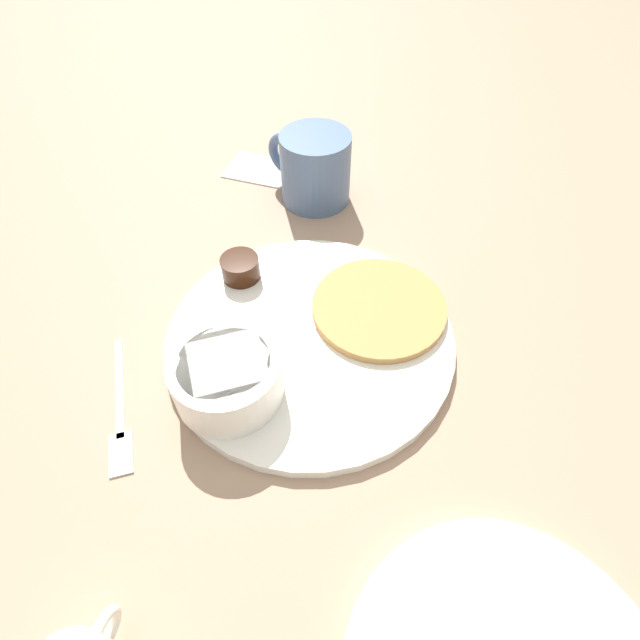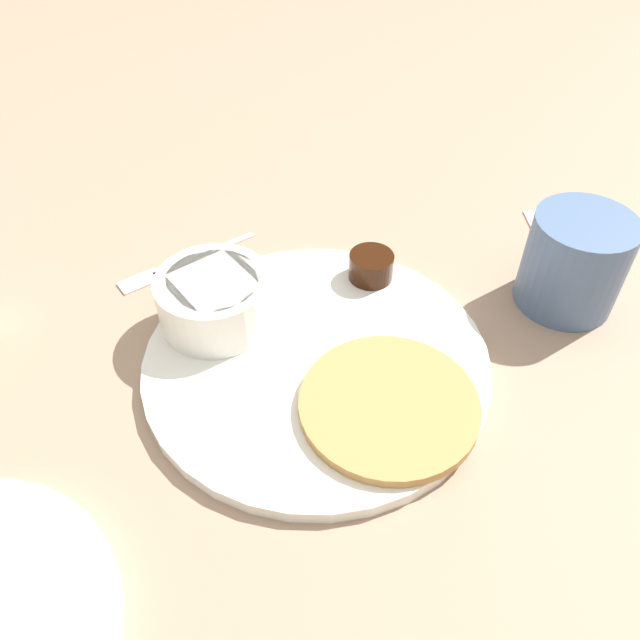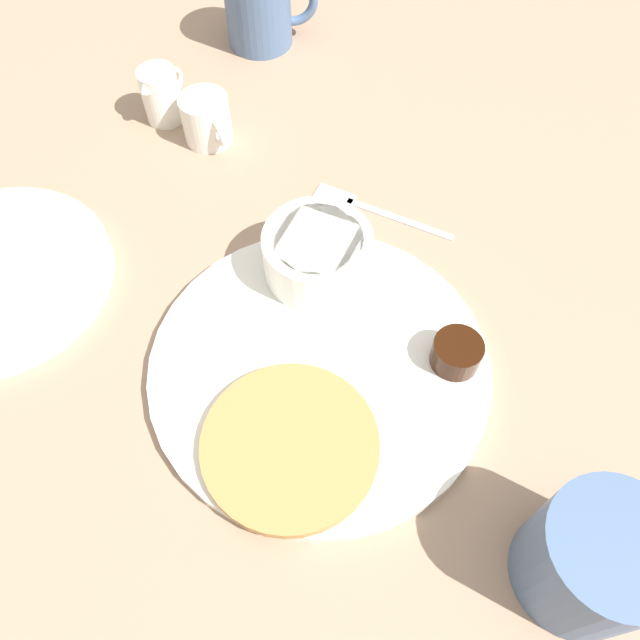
{
  "view_description": "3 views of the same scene",
  "coord_description": "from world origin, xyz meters",
  "px_view_note": "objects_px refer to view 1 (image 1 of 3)",
  "views": [
    {
      "loc": [
        -0.04,
        0.31,
        0.4
      ],
      "look_at": [
        -0.01,
        -0.0,
        0.03
      ],
      "focal_mm": 28.0,
      "sensor_mm": 36.0,
      "label": 1
    },
    {
      "loc": [
        -0.34,
        0.09,
        0.4
      ],
      "look_at": [
        0.0,
        -0.0,
        0.05
      ],
      "focal_mm": 35.0,
      "sensor_mm": 36.0,
      "label": 2
    },
    {
      "loc": [
        -0.17,
        -0.19,
        0.48
      ],
      "look_at": [
        0.02,
        0.02,
        0.04
      ],
      "focal_mm": 35.0,
      "sensor_mm": 36.0,
      "label": 3
    }
  ],
  "objects_px": {
    "plate": "(310,338)",
    "coffee_mug": "(314,168)",
    "bowl": "(227,376)",
    "fork": "(120,418)"
  },
  "relations": [
    {
      "from": "bowl",
      "to": "fork",
      "type": "bearing_deg",
      "value": 17.8
    },
    {
      "from": "coffee_mug",
      "to": "fork",
      "type": "bearing_deg",
      "value": 67.96
    },
    {
      "from": "plate",
      "to": "fork",
      "type": "height_order",
      "value": "plate"
    },
    {
      "from": "bowl",
      "to": "coffee_mug",
      "type": "xyz_separation_m",
      "value": [
        -0.04,
        -0.32,
        0.01
      ]
    },
    {
      "from": "plate",
      "to": "coffee_mug",
      "type": "bearing_deg",
      "value": -85.17
    },
    {
      "from": "plate",
      "to": "bowl",
      "type": "distance_m",
      "value": 0.1
    },
    {
      "from": "bowl",
      "to": "plate",
      "type": "bearing_deg",
      "value": -132.01
    },
    {
      "from": "plate",
      "to": "coffee_mug",
      "type": "relative_size",
      "value": 2.55
    },
    {
      "from": "plate",
      "to": "bowl",
      "type": "relative_size",
      "value": 2.94
    },
    {
      "from": "plate",
      "to": "coffee_mug",
      "type": "distance_m",
      "value": 0.25
    }
  ]
}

